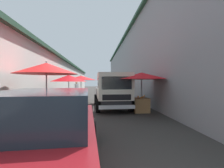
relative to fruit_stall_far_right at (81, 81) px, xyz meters
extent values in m
plane|color=#33302D|center=(1.65, -1.21, -1.70)|extent=(90.00, 90.00, 0.00)
cube|color=silver|center=(3.90, 5.66, 0.18)|extent=(49.50, 7.00, 3.78)
cube|color=#284C38|center=(3.90, 5.66, 2.19)|extent=(49.80, 7.50, 0.24)
cube|color=gray|center=(3.90, -8.08, 1.75)|extent=(49.50, 7.00, 6.90)
cube|color=#284C38|center=(3.90, -8.08, 5.32)|extent=(49.80, 7.50, 0.24)
cylinder|color=#9E9EA3|center=(-0.02, 0.03, -0.65)|extent=(0.06, 0.06, 2.11)
cone|color=red|center=(-0.02, 0.03, 0.23)|extent=(2.48, 2.48, 0.35)
sphere|color=#9E9EA3|center=(-0.02, 0.03, 0.44)|extent=(0.07, 0.07, 0.07)
cube|color=#9E7547|center=(0.11, -0.20, -1.32)|extent=(0.76, 0.63, 0.77)
sphere|color=orange|center=(0.08, -0.22, -0.89)|extent=(0.09, 0.09, 0.09)
sphere|color=orange|center=(0.07, -0.40, -0.89)|extent=(0.09, 0.09, 0.09)
sphere|color=orange|center=(0.12, -0.26, -0.89)|extent=(0.09, 0.09, 0.09)
sphere|color=orange|center=(0.11, -0.29, -0.84)|extent=(0.09, 0.09, 0.09)
sphere|color=orange|center=(0.03, -0.33, -0.89)|extent=(0.09, 0.09, 0.09)
sphere|color=orange|center=(0.00, -0.10, -0.89)|extent=(0.09, 0.09, 0.09)
cylinder|color=#9E9EA3|center=(-5.05, -3.60, -0.66)|extent=(0.06, 0.06, 2.09)
cone|color=red|center=(-5.05, -3.60, 0.21)|extent=(2.65, 2.65, 0.34)
sphere|color=#9E9EA3|center=(-5.05, -3.60, 0.42)|extent=(0.07, 0.07, 0.07)
cube|color=#9E7547|center=(-4.82, -3.62, -1.34)|extent=(0.87, 0.78, 0.74)
sphere|color=orange|center=(-5.06, -3.58, -0.92)|extent=(0.09, 0.09, 0.09)
sphere|color=orange|center=(-4.60, -3.88, -0.87)|extent=(0.09, 0.09, 0.09)
sphere|color=orange|center=(-4.52, -3.56, -0.92)|extent=(0.09, 0.09, 0.09)
sphere|color=orange|center=(-4.54, -3.75, -0.92)|extent=(0.09, 0.09, 0.09)
sphere|color=orange|center=(-4.68, -3.78, -0.92)|extent=(0.09, 0.09, 0.09)
cylinder|color=#9E9EA3|center=(-2.18, 0.62, -0.67)|extent=(0.06, 0.06, 2.08)
cone|color=red|center=(-2.18, 0.62, 0.15)|extent=(2.41, 2.41, 0.45)
sphere|color=#9E9EA3|center=(-2.18, 0.62, 0.41)|extent=(0.07, 0.07, 0.07)
cube|color=olive|center=(-2.27, 0.75, -1.28)|extent=(0.80, 0.65, 0.85)
sphere|color=orange|center=(-2.09, 0.64, -0.81)|extent=(0.09, 0.09, 0.09)
sphere|color=orange|center=(-2.13, 0.68, -0.76)|extent=(0.09, 0.09, 0.09)
sphere|color=orange|center=(-2.29, 0.60, -0.81)|extent=(0.09, 0.09, 0.09)
sphere|color=orange|center=(-2.29, 0.77, -0.81)|extent=(0.09, 0.09, 0.09)
sphere|color=orange|center=(-2.54, 0.87, -0.81)|extent=(0.09, 0.09, 0.09)
cylinder|color=#9E9EA3|center=(-6.59, 0.71, -0.52)|extent=(0.06, 0.06, 2.37)
cone|color=red|center=(-6.59, 0.71, 0.44)|extent=(2.49, 2.49, 0.45)
sphere|color=#9E9EA3|center=(-6.59, 0.71, 0.70)|extent=(0.07, 0.07, 0.07)
cube|color=#9E7547|center=(-6.45, 0.82, -1.30)|extent=(0.70, 0.76, 0.81)
sphere|color=orange|center=(-6.29, 0.56, -0.85)|extent=(0.09, 0.09, 0.09)
sphere|color=orange|center=(-6.60, 0.81, -0.85)|extent=(0.09, 0.09, 0.09)
sphere|color=orange|center=(-6.24, 0.83, -0.85)|extent=(0.09, 0.09, 0.09)
sphere|color=orange|center=(-6.63, 0.83, -0.80)|extent=(0.09, 0.09, 0.09)
cube|color=#600F14|center=(-10.24, -0.42, -1.13)|extent=(4.00, 1.95, 0.64)
cube|color=#19232D|center=(-10.39, -0.43, -0.53)|extent=(2.43, 1.65, 0.56)
cube|color=black|center=(-8.33, -0.31, -1.35)|extent=(0.20, 1.65, 0.20)
cube|color=silver|center=(-8.35, 0.28, -1.07)|extent=(0.07, 0.24, 0.14)
cube|color=silver|center=(-8.27, -0.89, -1.07)|extent=(0.07, 0.24, 0.14)
cylinder|color=black|center=(-8.97, 0.52, -1.40)|extent=(0.61, 0.24, 0.60)
cylinder|color=black|center=(-8.86, -1.20, -1.40)|extent=(0.61, 0.24, 0.60)
cube|color=black|center=(-3.17, -2.14, -1.20)|extent=(4.86, 1.70, 0.36)
cube|color=beige|center=(-4.80, -2.22, -0.32)|extent=(1.62, 1.82, 1.40)
cube|color=#19232D|center=(-5.53, -2.25, -0.15)|extent=(0.13, 1.47, 0.63)
cube|color=#19232D|center=(-4.80, -2.22, -0.15)|extent=(1.13, 1.82, 0.45)
cube|color=black|center=(-5.54, -2.25, -0.84)|extent=(0.13, 1.40, 0.28)
cube|color=silver|center=(-5.62, -2.26, -1.30)|extent=(0.20, 1.75, 0.18)
cube|color=gray|center=(-2.31, -2.92, -0.77)|extent=(3.16, 0.21, 0.50)
cube|color=gray|center=(-2.39, -1.28, -0.77)|extent=(3.16, 0.21, 0.50)
cube|color=gray|center=(-0.80, -2.03, -0.77)|extent=(0.14, 1.65, 0.50)
cylinder|color=black|center=(-4.76, -3.09, -1.34)|extent=(0.73, 0.25, 0.72)
cylinder|color=black|center=(-4.84, -1.34, -1.34)|extent=(0.73, 0.25, 0.72)
cylinder|color=black|center=(-1.69, -2.94, -1.34)|extent=(0.73, 0.25, 0.72)
cylinder|color=black|center=(-1.77, -1.20, -1.34)|extent=(0.73, 0.25, 0.72)
cylinder|color=navy|center=(3.51, 0.82, -1.30)|extent=(0.14, 0.14, 0.81)
cylinder|color=navy|center=(3.36, 0.88, -1.30)|extent=(0.14, 0.14, 0.81)
cube|color=white|center=(3.44, 0.85, -0.59)|extent=(0.51, 0.36, 0.61)
sphere|color=tan|center=(3.44, 0.85, -0.17)|extent=(0.22, 0.22, 0.22)
cylinder|color=white|center=(3.70, 0.75, -0.56)|extent=(0.08, 0.08, 0.55)
cylinder|color=white|center=(3.17, 0.96, -0.56)|extent=(0.08, 0.08, 0.55)
cylinder|color=#665B4C|center=(-1.13, -2.30, -1.32)|extent=(0.14, 0.14, 0.76)
cylinder|color=#665B4C|center=(-1.09, -2.15, -1.32)|extent=(0.14, 0.14, 0.76)
cube|color=#B73333|center=(-1.11, -2.23, -0.65)|extent=(0.30, 0.48, 0.57)
sphere|color=tan|center=(-1.11, -2.23, -0.26)|extent=(0.21, 0.21, 0.21)
cylinder|color=#B73333|center=(-1.17, -2.49, -0.63)|extent=(0.08, 0.08, 0.52)
cylinder|color=#B73333|center=(-1.05, -1.96, -0.63)|extent=(0.08, 0.08, 0.52)
cylinder|color=red|center=(-3.71, 1.42, -1.28)|extent=(0.30, 0.30, 0.03)
cylinder|color=red|center=(-3.60, 1.42, -1.49)|extent=(0.04, 0.04, 0.42)
cylinder|color=red|center=(-3.71, 1.53, -1.49)|extent=(0.04, 0.04, 0.42)
cylinder|color=red|center=(-3.83, 1.42, -1.49)|extent=(0.04, 0.04, 0.42)
cylinder|color=red|center=(-3.71, 1.31, -1.49)|extent=(0.04, 0.04, 0.42)
camera|label=1|loc=(-13.29, -1.37, -0.10)|focal=26.03mm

